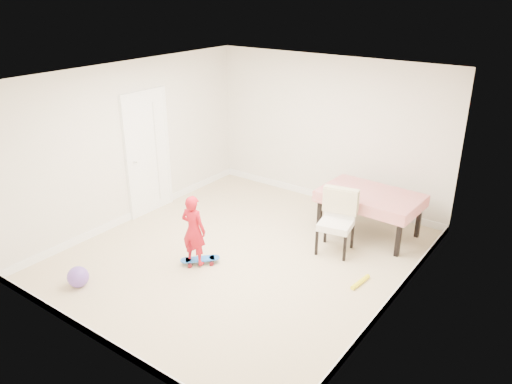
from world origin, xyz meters
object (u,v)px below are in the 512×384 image
Objects in this scene: dining_table at (369,213)px; dining_chair at (336,222)px; skateboard at (200,261)px; balloon at (78,277)px; child at (194,232)px.

dining_chair is (-0.16, -0.82, 0.12)m from dining_table.
skateboard is 2.00× the size of balloon.
dining_chair reaches higher than skateboard.
dining_chair is 3.63m from balloon.
child is at bearing -122.06° from dining_table.
balloon is at bearing -170.12° from skateboard.
child is 3.66× the size of balloon.
dining_table reaches higher than skateboard.
skateboard is at bearing -122.04° from dining_table.
dining_chair is 2.04m from skateboard.
dining_chair is 0.92× the size of child.
dining_chair is at bearing 50.73° from balloon.
dining_table is 4.38m from balloon.
dining_table is 0.84m from dining_chair.
dining_table is at bearing -131.93° from child.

